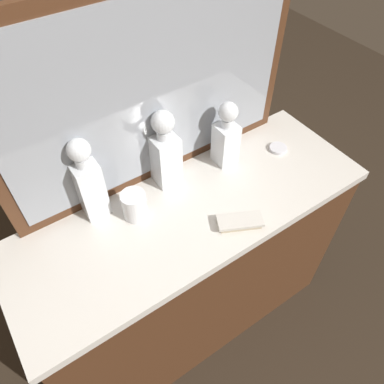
# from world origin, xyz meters

# --- Properties ---
(ground_plane) EXTENTS (6.00, 6.00, 0.00)m
(ground_plane) POSITION_xyz_m (0.00, 0.00, 0.00)
(ground_plane) COLOR #2D2319
(dresser) EXTENTS (1.28, 0.46, 0.86)m
(dresser) POSITION_xyz_m (0.00, 0.00, 0.43)
(dresser) COLOR #472816
(dresser) RESTS_ON ground_plane
(dresser_mirror) EXTENTS (1.05, 0.03, 0.67)m
(dresser_mirror) POSITION_xyz_m (0.00, 0.21, 1.19)
(dresser_mirror) COLOR #472816
(dresser_mirror) RESTS_ON dresser
(crystal_decanter_front) EXTENTS (0.08, 0.08, 0.31)m
(crystal_decanter_front) POSITION_xyz_m (-0.27, 0.17, 0.98)
(crystal_decanter_front) COLOR white
(crystal_decanter_front) RESTS_ON dresser
(crystal_decanter_far_left) EXTENTS (0.09, 0.09, 0.30)m
(crystal_decanter_far_left) POSITION_xyz_m (0.00, 0.16, 0.98)
(crystal_decanter_far_left) COLOR white
(crystal_decanter_far_left) RESTS_ON dresser
(crystal_decanter_center) EXTENTS (0.08, 0.08, 0.26)m
(crystal_decanter_center) POSITION_xyz_m (0.23, 0.12, 0.96)
(crystal_decanter_center) COLOR white
(crystal_decanter_center) RESTS_ON dresser
(crystal_tumbler_rear) EXTENTS (0.08, 0.08, 0.10)m
(crystal_tumbler_rear) POSITION_xyz_m (-0.17, 0.08, 0.90)
(crystal_tumbler_rear) COLOR white
(crystal_tumbler_rear) RESTS_ON dresser
(silver_brush_center) EXTENTS (0.16, 0.12, 0.02)m
(silver_brush_center) POSITION_xyz_m (0.09, -0.15, 0.87)
(silver_brush_center) COLOR #B7A88C
(silver_brush_center) RESTS_ON dresser
(porcelain_dish) EXTENTS (0.07, 0.07, 0.01)m
(porcelain_dish) POSITION_xyz_m (0.44, 0.05, 0.86)
(porcelain_dish) COLOR silver
(porcelain_dish) RESTS_ON dresser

